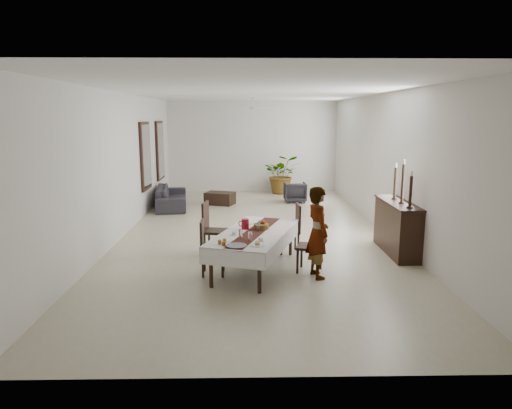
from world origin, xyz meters
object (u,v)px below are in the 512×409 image
object	(u,v)px
dining_table_top	(255,233)
woman	(318,232)
sideboard_body	(397,228)
sofa	(172,197)
red_pitcher	(245,224)

from	to	relation	value
dining_table_top	woman	size ratio (longest dim) A/B	1.41
sideboard_body	sofa	distance (m)	7.00
sideboard_body	sofa	bearing A→B (deg)	138.10
woman	sofa	bearing A→B (deg)	15.61
dining_table_top	sideboard_body	bearing A→B (deg)	37.47
woman	red_pitcher	bearing A→B (deg)	49.91
dining_table_top	woman	distance (m)	1.12
red_pitcher	woman	size ratio (longest dim) A/B	0.12
woman	sofa	size ratio (longest dim) A/B	0.72
red_pitcher	woman	distance (m)	1.35
red_pitcher	woman	world-z (taller)	woman
woman	sideboard_body	size ratio (longest dim) A/B	0.93
red_pitcher	sideboard_body	distance (m)	3.11
dining_table_top	red_pitcher	size ratio (longest dim) A/B	12.00
dining_table_top	sideboard_body	xyz separation A→B (m)	(2.83, 0.97, -0.16)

